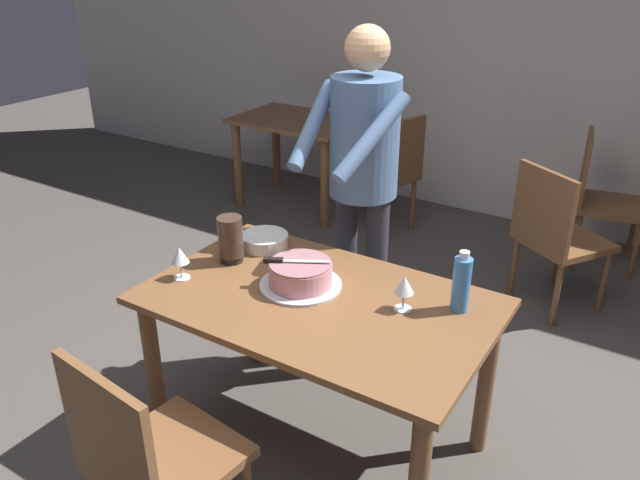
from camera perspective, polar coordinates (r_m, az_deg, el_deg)
name	(u,v)px	position (r m, az deg, el deg)	size (l,w,h in m)	color
ground_plane	(318,441)	(2.97, -0.14, -17.79)	(14.00, 14.00, 0.00)	#4C4742
back_wall	(540,45)	(5.01, 19.29, 16.31)	(10.00, 0.12, 2.70)	beige
main_dining_table	(318,324)	(2.58, -0.15, -7.62)	(1.38, 0.85, 0.75)	brown
cake_on_platter	(301,275)	(2.57, -1.78, -3.20)	(0.34, 0.34, 0.11)	silver
cake_knife	(283,261)	(2.55, -3.41, -1.88)	(0.25, 0.15, 0.02)	silver
plate_stack	(265,240)	(2.93, -5.05, -0.04)	(0.22, 0.22, 0.06)	white
wine_glass_near	(180,256)	(2.67, -12.59, -1.44)	(0.08, 0.08, 0.14)	silver
wine_glass_far	(404,286)	(2.41, 7.64, -4.15)	(0.08, 0.08, 0.14)	silver
water_bottle	(461,283)	(2.44, 12.69, -3.86)	(0.07, 0.07, 0.25)	#387AC6
hurricane_lamp	(231,239)	(2.78, -8.10, 0.08)	(0.11, 0.11, 0.21)	black
person_cutting_cake	(363,169)	(2.95, 3.88, 6.43)	(0.47, 0.56, 1.72)	#2D2D38
chair_near_side	(149,458)	(2.27, -15.22, -18.49)	(0.49, 0.49, 0.90)	brown
background_table	(298,138)	(5.19, -1.99, 9.20)	(1.00, 0.70, 0.74)	brown
background_chair_1	(388,171)	(4.72, 6.18, 6.28)	(0.56, 0.56, 0.90)	brown
background_chair_2	(555,234)	(3.91, 20.56, 0.52)	(0.61, 0.61, 0.90)	brown
background_chair_3	(601,196)	(4.62, 24.10, 3.70)	(0.51, 0.51, 0.90)	brown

